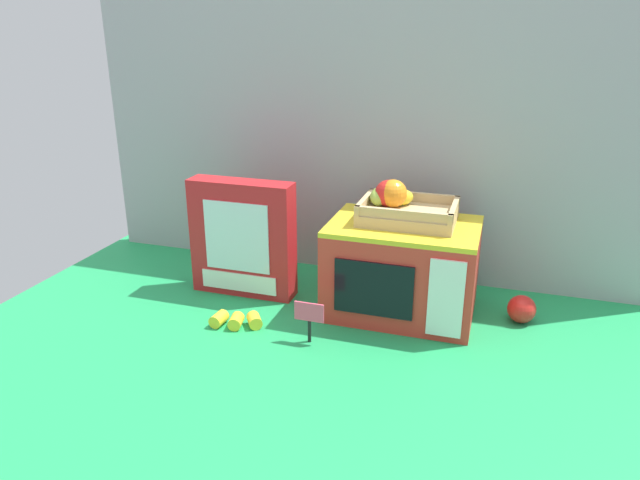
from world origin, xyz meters
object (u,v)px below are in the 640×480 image
Objects in this scene: cookie_set_box at (243,238)px; loose_toy_apple at (522,309)px; toy_microwave at (402,269)px; loose_toy_banana at (236,320)px; food_groups_crate at (401,206)px; price_sign at (309,316)px.

cookie_set_box reaches higher than loose_toy_apple.
toy_microwave is 5.24× the size of loose_toy_apple.
toy_microwave is at bearing 2.30° from cookie_set_box.
food_groups_crate is at bearing 33.96° from loose_toy_banana.
loose_toy_apple is at bearing 28.53° from price_sign.
loose_toy_banana is (-0.35, -0.23, -0.25)m from food_groups_crate.
toy_microwave is at bearing 29.19° from loose_toy_banana.
toy_microwave is 3.61× the size of price_sign.
price_sign is 0.78× the size of loose_toy_banana.
price_sign is (0.26, -0.20, -0.09)m from cookie_set_box.
toy_microwave is 1.57× the size of food_groups_crate.
price_sign is 1.45× the size of loose_toy_apple.
loose_toy_banana is (-0.36, -0.20, -0.10)m from toy_microwave.
toy_microwave is 0.28m from price_sign.
loose_toy_apple is (0.66, 0.24, 0.02)m from loose_toy_banana.
loose_toy_banana is 0.70m from loose_toy_apple.
loose_toy_apple is (0.29, 0.03, -0.08)m from toy_microwave.
loose_toy_banana is at bearing 174.97° from price_sign.
price_sign reaches higher than loose_toy_apple.
loose_toy_banana is (0.06, -0.19, -0.14)m from cookie_set_box.
price_sign is at bearing -127.81° from toy_microwave.
food_groups_crate reaches higher than toy_microwave.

